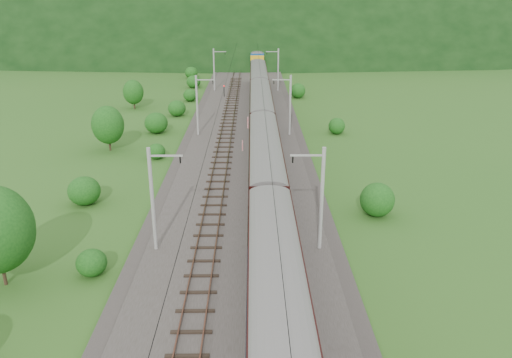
{
  "coord_description": "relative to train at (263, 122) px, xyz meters",
  "views": [
    {
      "loc": [
        1.1,
        -33.57,
        18.63
      ],
      "look_at": [
        1.46,
        8.77,
        2.6
      ],
      "focal_mm": 35.0,
      "sensor_mm": 36.0,
      "label": 1
    }
  ],
  "objects": [
    {
      "name": "hazard_post_near",
      "position": [
        -2.46,
        -0.5,
        -2.81
      ],
      "size": [
        0.14,
        0.14,
        1.3
      ],
      "primitive_type": "cylinder",
      "color": "red",
      "rests_on": "railbed"
    },
    {
      "name": "catenary_right",
      "position": [
        3.72,
        6.81,
        0.74
      ],
      "size": [
        2.54,
        192.28,
        8.0
      ],
      "color": "gray",
      "rests_on": "railbed"
    },
    {
      "name": "mountain_ridge",
      "position": [
        -122.4,
        274.81,
        -3.76
      ],
      "size": [
        336.0,
        280.0,
        132.0
      ],
      "primitive_type": "ellipsoid",
      "color": "black",
      "rests_on": "ground"
    },
    {
      "name": "train",
      "position": [
        0.0,
        0.0,
        0.0
      ],
      "size": [
        3.21,
        152.56,
        5.59
      ],
      "color": "black",
      "rests_on": "ground"
    },
    {
      "name": "vegetation_left",
      "position": [
        -17.31,
        -21.42,
        -1.01
      ],
      "size": [
        11.84,
        144.1,
        7.09
      ],
      "color": "#144612",
      "rests_on": "ground"
    },
    {
      "name": "railbed",
      "position": [
        -2.4,
        -15.19,
        -3.61
      ],
      "size": [
        14.0,
        220.0,
        0.3
      ],
      "primitive_type": "cube",
      "color": "#38332D",
      "rests_on": "ground"
    },
    {
      "name": "signal",
      "position": [
        -6.41,
        32.78,
        -2.25
      ],
      "size": [
        0.23,
        0.23,
        2.06
      ],
      "color": "black",
      "rests_on": "railbed"
    },
    {
      "name": "ground",
      "position": [
        -2.4,
        -25.19,
        -3.76
      ],
      "size": [
        600.0,
        600.0,
        0.0
      ],
      "primitive_type": "plane",
      "color": "#2A5B1C",
      "rests_on": "ground"
    },
    {
      "name": "vegetation_right",
      "position": [
        8.53,
        -13.38,
        -2.52
      ],
      "size": [
        5.88,
        101.08,
        2.72
      ],
      "color": "#144612",
      "rests_on": "ground"
    },
    {
      "name": "mountain_main",
      "position": [
        -2.4,
        234.81,
        -3.76
      ],
      "size": [
        504.0,
        360.0,
        244.0
      ],
      "primitive_type": "ellipsoid",
      "color": "black",
      "rests_on": "ground"
    },
    {
      "name": "overhead_wires",
      "position": [
        -2.4,
        -15.19,
        3.34
      ],
      "size": [
        4.83,
        198.0,
        0.03
      ],
      "color": "black",
      "rests_on": "ground"
    },
    {
      "name": "catenary_left",
      "position": [
        -8.52,
        6.81,
        0.74
      ],
      "size": [
        2.54,
        192.28,
        8.0
      ],
      "color": "gray",
      "rests_on": "railbed"
    },
    {
      "name": "track_left",
      "position": [
        -4.8,
        -15.19,
        -3.39
      ],
      "size": [
        2.4,
        220.0,
        0.27
      ],
      "color": "#543124",
      "rests_on": "railbed"
    },
    {
      "name": "track_right",
      "position": [
        0.0,
        -15.19,
        -3.39
      ],
      "size": [
        2.4,
        220.0,
        0.27
      ],
      "color": "#543124",
      "rests_on": "railbed"
    },
    {
      "name": "hazard_post_far",
      "position": [
        -1.87,
        10.05,
        -2.64
      ],
      "size": [
        0.17,
        0.17,
        1.64
      ],
      "primitive_type": "cylinder",
      "color": "red",
      "rests_on": "railbed"
    }
  ]
}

